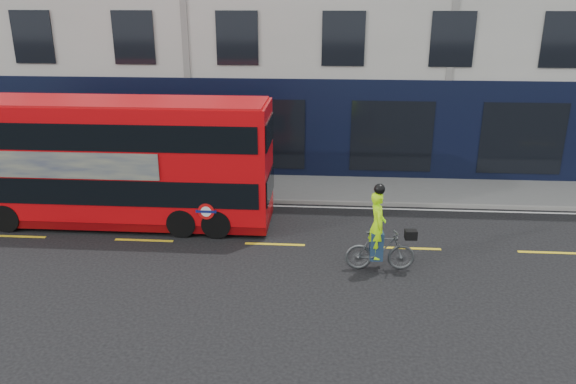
# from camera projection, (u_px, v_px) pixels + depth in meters

# --- Properties ---
(ground) EXTENTS (120.00, 120.00, 0.00)m
(ground) POSITION_uv_depth(u_px,v_px,m) (127.00, 263.00, 15.65)
(ground) COLOR black
(ground) RESTS_ON ground
(pavement) EXTENTS (60.00, 3.00, 0.12)m
(pavement) POSITION_uv_depth(u_px,v_px,m) (184.00, 186.00, 21.74)
(pavement) COLOR slate
(pavement) RESTS_ON ground
(kerb) EXTENTS (60.00, 0.12, 0.13)m
(kerb) POSITION_uv_depth(u_px,v_px,m) (174.00, 199.00, 20.33)
(kerb) COLOR gray
(kerb) RESTS_ON ground
(road_edge_line) EXTENTS (58.00, 0.10, 0.01)m
(road_edge_line) POSITION_uv_depth(u_px,v_px,m) (172.00, 203.00, 20.06)
(road_edge_line) COLOR silver
(road_edge_line) RESTS_ON ground
(lane_dashes) EXTENTS (58.00, 0.12, 0.01)m
(lane_dashes) POSITION_uv_depth(u_px,v_px,m) (144.00, 240.00, 17.06)
(lane_dashes) COLOR gold
(lane_dashes) RESTS_ON ground
(bus) EXTENTS (10.00, 2.35, 4.02)m
(bus) POSITION_uv_depth(u_px,v_px,m) (115.00, 162.00, 17.78)
(bus) COLOR red
(bus) RESTS_ON ground
(cyclist) EXTENTS (1.90, 0.69, 2.46)m
(cyclist) POSITION_uv_depth(u_px,v_px,m) (379.00, 242.00, 14.99)
(cyclist) COLOR #494D4E
(cyclist) RESTS_ON ground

